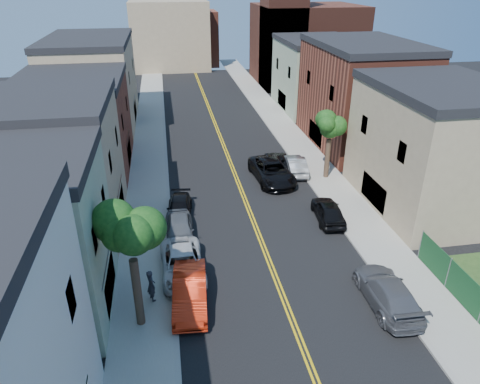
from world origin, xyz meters
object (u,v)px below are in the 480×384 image
grey_car_right (388,292)px  red_sedan (190,291)px  grey_car_left (179,230)px  silver_car_right (295,165)px  black_suv_lane (272,171)px  white_pickup (183,264)px  dark_car_right_far (277,161)px  black_car_left (179,208)px  pedestrian_left (151,285)px  black_car_right (328,211)px

grey_car_right → red_sedan: bearing=-8.2°
grey_car_left → silver_car_right: 14.70m
grey_car_left → black_suv_lane: 11.99m
white_pickup → grey_car_right: 11.92m
dark_car_right_far → red_sedan: bearing=67.4°
black_car_left → pedestrian_left: (-1.96, -9.54, 0.48)m
black_car_right → black_car_left: bearing=-7.6°
black_car_left → pedestrian_left: 9.75m
black_car_left → black_suv_lane: (8.36, 5.02, 0.25)m
red_sedan → silver_car_right: (10.74, 16.41, -0.08)m
dark_car_right_far → black_suv_lane: 3.05m
grey_car_left → black_car_left: bearing=87.9°
red_sedan → dark_car_right_far: 20.24m
red_sedan → black_car_right: bearing=39.4°
black_car_left → red_sedan: bearing=-82.5°
white_pickup → pedestrian_left: pedestrian_left is taller
grey_car_right → black_suv_lane: (-2.50, 16.96, 0.07)m
grey_car_left → pedestrian_left: bearing=-106.4°
red_sedan → pedestrian_left: size_ratio=2.69×
red_sedan → white_pickup: 2.75m
black_car_left → black_car_right: (10.86, -2.49, 0.14)m
grey_car_left → black_car_right: grey_car_left is taller
black_suv_lane → pedestrian_left: 17.85m
black_suv_lane → pedestrian_left: size_ratio=3.32×
white_pickup → red_sedan: bearing=-86.1°
black_suv_lane → dark_car_right_far: bearing=62.3°
black_car_right → silver_car_right: (0.00, 8.80, -0.00)m
grey_car_right → black_suv_lane: black_suv_lane is taller
grey_car_left → silver_car_right: size_ratio=1.04×
silver_car_right → grey_car_left: bearing=46.4°
dark_car_right_far → pedestrian_left: bearing=61.6°
grey_car_left → silver_car_right: bearing=41.8°
white_pickup → dark_car_right_far: white_pickup is taller
red_sedan → black_suv_lane: bearing=65.5°
grey_car_left → dark_car_right_far: size_ratio=1.05×
red_sedan → grey_car_left: bearing=96.3°
dark_car_right_far → black_suv_lane: bearing=72.0°
grey_car_right → black_suv_lane: 17.14m
grey_car_left → black_car_right: bearing=5.2°
black_car_left → black_car_right: size_ratio=0.97×
red_sedan → white_pickup: bearing=99.5°
white_pickup → silver_car_right: (11.00, 13.67, 0.01)m
grey_car_left → black_car_right: 11.04m
black_car_left → dark_car_right_far: size_ratio=0.95×
red_sedan → black_car_right: 13.16m
black_car_right → white_pickup: bearing=29.2°
dark_car_right_far → black_suv_lane: size_ratio=0.73×
grey_car_left → black_suv_lane: (8.50, 8.45, 0.06)m
white_pickup → silver_car_right: bearing=49.7°
black_car_right → silver_car_right: same height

